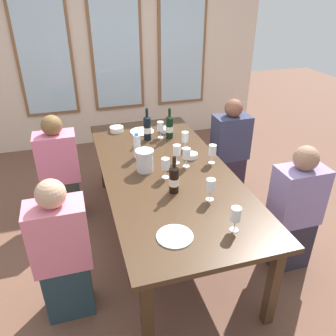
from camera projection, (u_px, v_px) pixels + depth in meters
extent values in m
plane|color=brown|center=(166.00, 236.00, 3.26)|extent=(12.00, 12.00, 0.00)
cube|color=beige|center=(115.00, 41.00, 4.62)|extent=(4.26, 0.06, 2.90)
cube|color=brown|center=(43.00, 45.00, 4.34)|extent=(0.72, 0.03, 1.88)
cube|color=silver|center=(43.00, 45.00, 4.33)|extent=(0.64, 0.01, 1.80)
cube|color=brown|center=(116.00, 42.00, 4.58)|extent=(0.72, 0.03, 1.88)
cube|color=silver|center=(116.00, 42.00, 4.57)|extent=(0.64, 0.01, 1.80)
cube|color=brown|center=(182.00, 39.00, 4.82)|extent=(0.72, 0.03, 1.88)
cube|color=silver|center=(182.00, 39.00, 4.81)|extent=(0.64, 0.01, 1.80)
cube|color=#3E2919|center=(165.00, 171.00, 2.91)|extent=(1.06, 2.39, 0.04)
cube|color=#3E2919|center=(147.00, 318.00, 2.06)|extent=(0.07, 0.07, 0.70)
cube|color=#3E2919|center=(273.00, 286.00, 2.28)|extent=(0.07, 0.07, 0.70)
cube|color=#3E2919|center=(103.00, 160.00, 3.90)|extent=(0.07, 0.07, 0.70)
cube|color=#3E2919|center=(175.00, 150.00, 4.12)|extent=(0.07, 0.07, 0.70)
cylinder|color=white|center=(175.00, 236.00, 2.12)|extent=(0.23, 0.23, 0.01)
cylinder|color=white|center=(142.00, 131.00, 3.63)|extent=(0.26, 0.26, 0.01)
cylinder|color=silver|center=(145.00, 162.00, 2.84)|extent=(0.14, 0.14, 0.17)
cylinder|color=silver|center=(144.00, 151.00, 2.79)|extent=(0.16, 0.16, 0.02)
cylinder|color=black|center=(174.00, 180.00, 2.54)|extent=(0.08, 0.07, 0.20)
cone|color=black|center=(174.00, 167.00, 2.48)|extent=(0.08, 0.07, 0.02)
cylinder|color=black|center=(174.00, 161.00, 2.46)|extent=(0.03, 0.03, 0.08)
cylinder|color=#F3E1CD|center=(174.00, 182.00, 2.54)|extent=(0.08, 0.08, 0.06)
cylinder|color=black|center=(147.00, 129.00, 3.40)|extent=(0.07, 0.07, 0.23)
cone|color=black|center=(147.00, 117.00, 3.33)|extent=(0.07, 0.07, 0.02)
cylinder|color=black|center=(147.00, 112.00, 3.31)|extent=(0.03, 0.03, 0.08)
cylinder|color=white|center=(147.00, 130.00, 3.40)|extent=(0.08, 0.08, 0.06)
cylinder|color=black|center=(169.00, 128.00, 3.44)|extent=(0.07, 0.07, 0.22)
cone|color=black|center=(169.00, 117.00, 3.38)|extent=(0.07, 0.07, 0.02)
cylinder|color=black|center=(169.00, 112.00, 3.36)|extent=(0.03, 0.03, 0.08)
cylinder|color=silver|center=(169.00, 129.00, 3.44)|extent=(0.08, 0.08, 0.06)
cylinder|color=white|center=(191.00, 156.00, 3.07)|extent=(0.11, 0.11, 0.05)
cylinder|color=white|center=(117.00, 129.00, 3.63)|extent=(0.15, 0.15, 0.05)
cylinder|color=white|center=(166.00, 130.00, 3.62)|extent=(0.14, 0.14, 0.05)
cylinder|color=white|center=(137.00, 146.00, 3.04)|extent=(0.06, 0.06, 0.22)
cylinder|color=blue|center=(136.00, 134.00, 2.99)|extent=(0.04, 0.04, 0.02)
cylinder|color=white|center=(212.00, 163.00, 3.00)|extent=(0.06, 0.06, 0.00)
cylinder|color=white|center=(212.00, 159.00, 2.98)|extent=(0.01, 0.01, 0.07)
cylinder|color=white|center=(212.00, 150.00, 2.94)|extent=(0.07, 0.07, 0.09)
cylinder|color=#590C19|center=(212.00, 154.00, 2.96)|extent=(0.06, 0.06, 0.02)
cylinder|color=white|center=(186.00, 166.00, 2.94)|extent=(0.06, 0.06, 0.00)
cylinder|color=white|center=(186.00, 162.00, 2.92)|extent=(0.01, 0.01, 0.07)
cylinder|color=white|center=(187.00, 153.00, 2.88)|extent=(0.07, 0.07, 0.09)
cylinder|color=beige|center=(187.00, 156.00, 2.90)|extent=(0.06, 0.06, 0.04)
cylinder|color=white|center=(185.00, 149.00, 3.26)|extent=(0.06, 0.06, 0.00)
cylinder|color=white|center=(185.00, 145.00, 3.24)|extent=(0.01, 0.01, 0.07)
cylinder|color=white|center=(185.00, 137.00, 3.20)|extent=(0.07, 0.07, 0.09)
cylinder|color=beige|center=(185.00, 139.00, 3.21)|extent=(0.06, 0.06, 0.04)
cylinder|color=white|center=(234.00, 230.00, 2.18)|extent=(0.06, 0.06, 0.00)
cylinder|color=white|center=(235.00, 225.00, 2.16)|extent=(0.01, 0.01, 0.07)
cylinder|color=white|center=(236.00, 214.00, 2.12)|extent=(0.07, 0.07, 0.09)
cylinder|color=white|center=(210.00, 199.00, 2.49)|extent=(0.06, 0.06, 0.00)
cylinder|color=white|center=(210.00, 195.00, 2.47)|extent=(0.01, 0.01, 0.07)
cylinder|color=white|center=(211.00, 185.00, 2.43)|extent=(0.07, 0.07, 0.09)
cylinder|color=white|center=(166.00, 177.00, 2.78)|extent=(0.06, 0.06, 0.00)
cylinder|color=white|center=(166.00, 173.00, 2.76)|extent=(0.01, 0.01, 0.07)
cylinder|color=white|center=(165.00, 164.00, 2.72)|extent=(0.07, 0.07, 0.09)
cylinder|color=maroon|center=(165.00, 167.00, 2.73)|extent=(0.06, 0.06, 0.03)
cylinder|color=white|center=(177.00, 163.00, 3.00)|extent=(0.06, 0.06, 0.00)
cylinder|color=white|center=(177.00, 159.00, 2.98)|extent=(0.01, 0.01, 0.07)
cylinder|color=white|center=(177.00, 150.00, 2.94)|extent=(0.07, 0.07, 0.09)
cylinder|color=white|center=(161.00, 137.00, 3.49)|extent=(0.06, 0.06, 0.00)
cylinder|color=white|center=(160.00, 134.00, 3.47)|extent=(0.01, 0.01, 0.07)
cylinder|color=white|center=(160.00, 126.00, 3.43)|extent=(0.07, 0.07, 0.09)
cube|color=#2F332B|center=(64.00, 198.00, 3.43)|extent=(0.32, 0.24, 0.45)
cube|color=pink|center=(57.00, 157.00, 3.21)|extent=(0.38, 0.24, 0.48)
sphere|color=brown|center=(52.00, 125.00, 3.05)|extent=(0.19, 0.19, 0.19)
cube|color=#2E2333|center=(227.00, 175.00, 3.85)|extent=(0.32, 0.24, 0.45)
cube|color=#353753|center=(231.00, 137.00, 3.63)|extent=(0.38, 0.24, 0.48)
sphere|color=brown|center=(234.00, 108.00, 3.47)|extent=(0.19, 0.19, 0.19)
cube|color=#233840|center=(69.00, 286.00, 2.43)|extent=(0.32, 0.24, 0.45)
cube|color=pink|center=(59.00, 236.00, 2.21)|extent=(0.38, 0.24, 0.48)
sphere|color=tan|center=(51.00, 194.00, 2.05)|extent=(0.19, 0.19, 0.19)
cube|color=#2A2633|center=(288.00, 241.00, 2.86)|extent=(0.32, 0.24, 0.45)
cube|color=#8A76AC|center=(298.00, 195.00, 2.63)|extent=(0.38, 0.24, 0.48)
sphere|color=#986D55|center=(306.00, 158.00, 2.47)|extent=(0.19, 0.19, 0.19)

